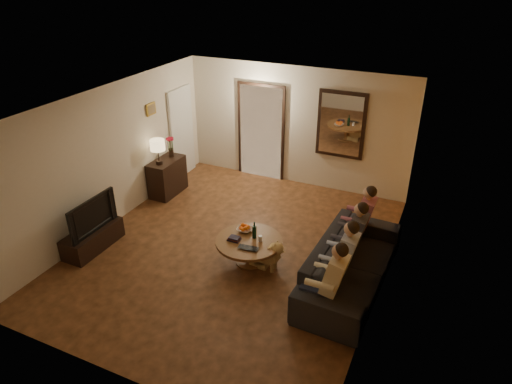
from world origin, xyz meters
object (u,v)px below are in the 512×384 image
at_px(tv_stand, 93,238).
at_px(person_c, 351,240).
at_px(dog, 265,253).
at_px(bowl, 245,229).
at_px(coffee_table, 249,251).
at_px(person_d, 360,222).
at_px(wine_bottle, 254,230).
at_px(person_a, 329,285).
at_px(dresser, 167,177).
at_px(person_b, 341,261).
at_px(table_lamp, 158,152).
at_px(sofa, 351,264).
at_px(tv, 88,214).
at_px(laptop, 247,250).

xyz_separation_m(tv_stand, person_c, (4.23, 1.18, 0.41)).
relative_size(dog, bowl, 2.16).
distance_m(tv_stand, coffee_table, 2.77).
relative_size(person_d, wine_bottle, 3.87).
height_order(person_a, wine_bottle, person_a).
bearing_deg(person_c, coffee_table, -163.90).
bearing_deg(dresser, wine_bottle, -28.28).
bearing_deg(person_b, wine_bottle, 170.62).
bearing_deg(coffee_table, table_lamp, 153.29).
xyz_separation_m(sofa, bowl, (-1.84, 0.07, 0.11)).
relative_size(person_a, coffee_table, 1.09).
bearing_deg(table_lamp, tv, -90.00).
xyz_separation_m(person_b, wine_bottle, (-1.51, 0.25, 0.01)).
bearing_deg(dresser, laptop, -33.63).
distance_m(person_c, coffee_table, 1.67).
xyz_separation_m(coffee_table, bowl, (-0.18, 0.22, 0.26)).
height_order(tv_stand, wine_bottle, wine_bottle).
relative_size(coffee_table, bowl, 4.24).
bearing_deg(tv_stand, table_lamp, 90.00).
bearing_deg(sofa, person_c, 20.94).
bearing_deg(coffee_table, person_b, -5.47).
xyz_separation_m(person_d, dog, (-1.27, -1.06, -0.32)).
relative_size(tv_stand, sofa, 0.44).
distance_m(dresser, tv, 2.32).
bearing_deg(person_b, laptop, -174.90).
xyz_separation_m(person_a, person_c, (0.00, 1.20, 0.00)).
xyz_separation_m(sofa, person_c, (-0.10, 0.30, 0.22)).
bearing_deg(dog, tv_stand, -163.53).
bearing_deg(laptop, dresser, 140.62).
relative_size(bowl, wine_bottle, 0.84).
bearing_deg(dog, dresser, 154.80).
height_order(person_d, bowl, person_d).
bearing_deg(coffee_table, dog, -2.12).
bearing_deg(tv, person_d, -67.17).
xyz_separation_m(dresser, sofa, (4.33, -1.41, -0.01)).
bearing_deg(tv, person_c, -74.40).
height_order(tv, coffee_table, tv).
height_order(tv, person_a, person_a).
bearing_deg(tv, wine_bottle, -73.02).
distance_m(tv, bowl, 2.68).
height_order(person_c, person_d, same).
height_order(person_a, dog, person_a).
bearing_deg(person_d, tv, -157.17).
xyz_separation_m(person_d, coffee_table, (-1.56, -1.05, -0.38)).
height_order(table_lamp, dog, table_lamp).
distance_m(coffee_table, wine_bottle, 0.40).
xyz_separation_m(table_lamp, wine_bottle, (2.72, -1.25, -0.43)).
xyz_separation_m(dog, wine_bottle, (-0.24, 0.11, 0.32)).
bearing_deg(dog, bowl, 156.65).
distance_m(sofa, person_a, 0.93).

